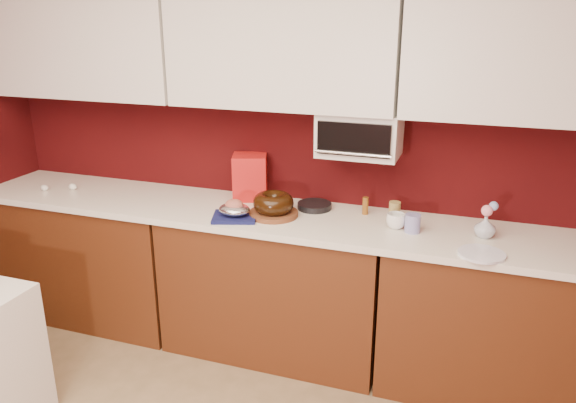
# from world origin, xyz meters

# --- Properties ---
(wall_back) EXTENTS (4.00, 0.02, 2.50)m
(wall_back) POSITION_xyz_m (0.00, 2.25, 1.25)
(wall_back) COLOR #3D0809
(wall_back) RESTS_ON floor
(base_cabinet_left) EXTENTS (1.31, 0.58, 0.86)m
(base_cabinet_left) POSITION_xyz_m (-1.33, 1.94, 0.43)
(base_cabinet_left) COLOR #532610
(base_cabinet_left) RESTS_ON floor
(base_cabinet_center) EXTENTS (1.31, 0.58, 0.86)m
(base_cabinet_center) POSITION_xyz_m (0.00, 1.94, 0.43)
(base_cabinet_center) COLOR #532610
(base_cabinet_center) RESTS_ON floor
(base_cabinet_right) EXTENTS (1.31, 0.58, 0.86)m
(base_cabinet_right) POSITION_xyz_m (1.33, 1.94, 0.43)
(base_cabinet_right) COLOR #532610
(base_cabinet_right) RESTS_ON floor
(countertop) EXTENTS (4.00, 0.62, 0.04)m
(countertop) POSITION_xyz_m (0.00, 1.94, 0.88)
(countertop) COLOR white
(countertop) RESTS_ON base_cabinet_center
(upper_cabinet_left) EXTENTS (1.31, 0.33, 0.70)m
(upper_cabinet_left) POSITION_xyz_m (-1.33, 2.08, 1.85)
(upper_cabinet_left) COLOR white
(upper_cabinet_left) RESTS_ON wall_back
(upper_cabinet_center) EXTENTS (1.31, 0.33, 0.70)m
(upper_cabinet_center) POSITION_xyz_m (0.00, 2.08, 1.85)
(upper_cabinet_center) COLOR white
(upper_cabinet_center) RESTS_ON wall_back
(upper_cabinet_right) EXTENTS (1.31, 0.33, 0.70)m
(upper_cabinet_right) POSITION_xyz_m (1.33, 2.08, 1.85)
(upper_cabinet_right) COLOR white
(upper_cabinet_right) RESTS_ON wall_back
(toaster_oven) EXTENTS (0.45, 0.30, 0.25)m
(toaster_oven) POSITION_xyz_m (0.45, 2.10, 1.38)
(toaster_oven) COLOR white
(toaster_oven) RESTS_ON upper_cabinet_center
(toaster_oven_door) EXTENTS (0.40, 0.02, 0.18)m
(toaster_oven_door) POSITION_xyz_m (0.45, 1.94, 1.38)
(toaster_oven_door) COLOR black
(toaster_oven_door) RESTS_ON toaster_oven
(toaster_oven_handle) EXTENTS (0.42, 0.02, 0.02)m
(toaster_oven_handle) POSITION_xyz_m (0.45, 1.93, 1.30)
(toaster_oven_handle) COLOR silver
(toaster_oven_handle) RESTS_ON toaster_oven
(cake_base) EXTENTS (0.33, 0.33, 0.03)m
(cake_base) POSITION_xyz_m (0.00, 1.90, 0.91)
(cake_base) COLOR brown
(cake_base) RESTS_ON countertop
(bundt_cake) EXTENTS (0.24, 0.24, 0.10)m
(bundt_cake) POSITION_xyz_m (0.00, 1.90, 0.98)
(bundt_cake) COLOR black
(bundt_cake) RESTS_ON cake_base
(navy_towel) EXTENTS (0.30, 0.28, 0.02)m
(navy_towel) POSITION_xyz_m (-0.19, 1.79, 0.91)
(navy_towel) COLOR #14184C
(navy_towel) RESTS_ON countertop
(foil_ham_nest) EXTENTS (0.23, 0.21, 0.07)m
(foil_ham_nest) POSITION_xyz_m (-0.19, 1.79, 0.96)
(foil_ham_nest) COLOR white
(foil_ham_nest) RESTS_ON navy_towel
(roasted_ham) EXTENTS (0.14, 0.13, 0.07)m
(roasted_ham) POSITION_xyz_m (-0.19, 1.79, 0.98)
(roasted_ham) COLOR #B46152
(roasted_ham) RESTS_ON foil_ham_nest
(pandoro_box) EXTENTS (0.26, 0.25, 0.28)m
(pandoro_box) POSITION_xyz_m (-0.25, 2.16, 1.04)
(pandoro_box) COLOR #AD0B21
(pandoro_box) RESTS_ON countertop
(dark_pan) EXTENTS (0.21, 0.21, 0.04)m
(dark_pan) POSITION_xyz_m (0.19, 2.10, 0.92)
(dark_pan) COLOR black
(dark_pan) RESTS_ON countertop
(coffee_mug) EXTENTS (0.13, 0.13, 0.10)m
(coffee_mug) POSITION_xyz_m (0.70, 1.94, 0.95)
(coffee_mug) COLOR white
(coffee_mug) RESTS_ON countertop
(blue_jar) EXTENTS (0.11, 0.11, 0.10)m
(blue_jar) POSITION_xyz_m (0.80, 1.91, 0.95)
(blue_jar) COLOR #1B1F95
(blue_jar) RESTS_ON countertop
(flower_vase) EXTENTS (0.09, 0.09, 0.13)m
(flower_vase) POSITION_xyz_m (1.16, 1.96, 0.97)
(flower_vase) COLOR silver
(flower_vase) RESTS_ON countertop
(flower_pink) EXTENTS (0.06, 0.06, 0.06)m
(flower_pink) POSITION_xyz_m (1.16, 1.96, 1.05)
(flower_pink) COLOR pink
(flower_pink) RESTS_ON flower_vase
(flower_blue) EXTENTS (0.05, 0.05, 0.05)m
(flower_blue) POSITION_xyz_m (1.19, 1.98, 1.07)
(flower_blue) COLOR #8CA8E0
(flower_blue) RESTS_ON flower_vase
(china_plate) EXTENTS (0.29, 0.29, 0.01)m
(china_plate) POSITION_xyz_m (1.16, 1.72, 0.91)
(china_plate) COLOR white
(china_plate) RESTS_ON countertop
(amber_bottle) EXTENTS (0.04, 0.04, 0.10)m
(amber_bottle) POSITION_xyz_m (0.50, 2.10, 0.95)
(amber_bottle) COLOR brown
(amber_bottle) RESTS_ON countertop
(paper_cup) EXTENTS (0.08, 0.08, 0.10)m
(paper_cup) POSITION_xyz_m (0.67, 2.09, 0.95)
(paper_cup) COLOR olive
(paper_cup) RESTS_ON countertop
(egg_left) EXTENTS (0.06, 0.06, 0.04)m
(egg_left) POSITION_xyz_m (-1.59, 1.85, 0.92)
(egg_left) COLOR silver
(egg_left) RESTS_ON countertop
(egg_right) EXTENTS (0.07, 0.06, 0.04)m
(egg_right) POSITION_xyz_m (-1.43, 1.93, 0.92)
(egg_right) COLOR white
(egg_right) RESTS_ON countertop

